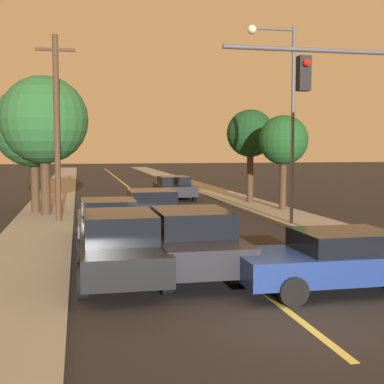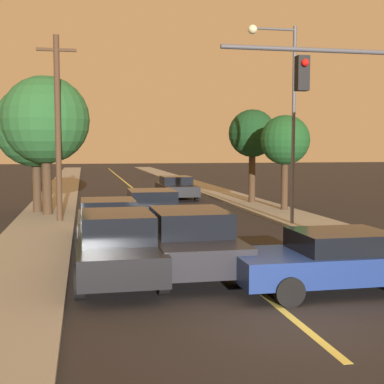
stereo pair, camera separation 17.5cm
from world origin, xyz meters
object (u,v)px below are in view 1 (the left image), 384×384
car_near_lane_front (191,240)px  streetlamp_right (283,99)px  tree_left_near (44,120)px  traffic_signal_mast (355,112)px  utility_pole_left (57,125)px  tree_right_near (284,141)px  car_far_oncoming (174,187)px  car_outer_lane_front (119,245)px  car_crossing_right (337,259)px  tree_right_far (250,134)px  car_near_lane_second (151,209)px  tree_left_far (34,126)px  car_outer_lane_second (108,222)px

car_near_lane_front → streetlamp_right: (5.22, 7.11, 4.24)m
streetlamp_right → tree_left_near: size_ratio=1.24×
streetlamp_right → traffic_signal_mast: bearing=-95.6°
utility_pole_left → tree_right_near: (10.70, 2.00, -0.59)m
car_far_oncoming → car_outer_lane_front: bearing=76.2°
car_crossing_right → tree_left_near: tree_left_near is taller
tree_right_near → tree_right_far: tree_right_far is taller
car_far_oncoming → traffic_signal_mast: (1.51, -19.24, 3.38)m
car_crossing_right → tree_right_near: 14.96m
car_near_lane_second → tree_left_near: (-4.23, 4.41, 3.62)m
utility_pole_left → tree_left_near: bearing=105.5°
car_near_lane_front → traffic_signal_mast: 5.59m
utility_pole_left → car_near_lane_front: bearing=-69.7°
car_near_lane_front → car_far_oncoming: 19.61m
car_far_oncoming → car_crossing_right: (-0.21, -21.72, -0.03)m
car_near_lane_front → streetlamp_right: size_ratio=0.65×
car_near_lane_second → tree_right_near: tree_right_near is taller
car_outer_lane_front → car_crossing_right: (4.65, -1.96, -0.14)m
car_near_lane_second → tree_right_near: bearing=29.9°
car_near_lane_second → tree_left_near: bearing=133.8°
car_far_oncoming → utility_pole_left: 12.19m
traffic_signal_mast → car_near_lane_front: bearing=-178.2°
tree_right_far → traffic_signal_mast: bearing=-97.9°
car_near_lane_second → tree_left_near: size_ratio=0.78×
car_crossing_right → streetlamp_right: bearing=-14.3°
car_near_lane_front → tree_left_far: size_ratio=0.85×
car_near_lane_second → car_outer_lane_second: (-1.83, -3.23, -0.02)m
car_near_lane_second → streetlamp_right: 6.78m
tree_right_near → tree_left_far: bearing=173.5°
tree_right_near → car_outer_lane_second: bearing=-140.7°
car_far_oncoming → tree_left_near: 10.96m
car_far_oncoming → tree_left_far: size_ratio=0.82×
car_far_oncoming → tree_left_far: (-7.79, -6.31, 3.43)m
tree_left_near → tree_right_near: size_ratio=1.35×
traffic_signal_mast → utility_pole_left: utility_pole_left is taller
car_crossing_right → car_near_lane_front: bearing=50.3°
car_outer_lane_front → car_far_oncoming: 20.35m
streetlamp_right → utility_pole_left: size_ratio=1.02×
car_outer_lane_front → tree_left_far: bearing=102.3°
car_near_lane_front → tree_left_near: (-4.23, 12.03, 3.55)m
utility_pole_left → tree_right_far: (10.26, 5.81, -0.17)m
car_far_oncoming → tree_right_near: bearing=118.1°
car_outer_lane_front → tree_left_near: 13.13m
streetlamp_right → tree_right_near: bearing=67.7°
car_outer_lane_front → traffic_signal_mast: traffic_signal_mast is taller
car_outer_lane_front → utility_pole_left: bearing=99.9°
car_outer_lane_front → car_outer_lane_second: car_outer_lane_front is taller
car_outer_lane_second → tree_right_far: size_ratio=0.85×
car_near_lane_front → tree_right_far: (6.67, 15.52, 3.08)m
car_outer_lane_front → tree_left_far: 14.16m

